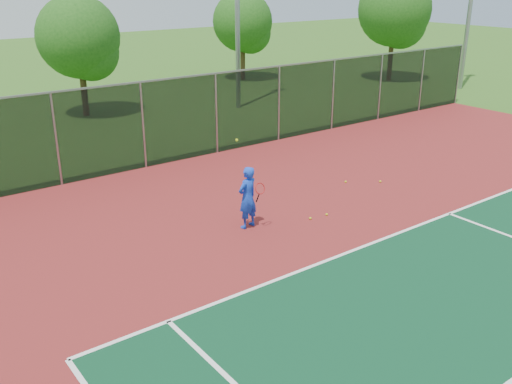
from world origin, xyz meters
The scene contains 11 objects.
ground centered at (0.00, 0.00, 0.00)m, with size 120.00×120.00×0.00m, color #2C5919.
court_apron centered at (0.00, 2.00, 0.01)m, with size 30.00×20.00×0.02m, color maroon.
fence_back centered at (0.00, 12.00, 1.56)m, with size 30.00×0.06×3.03m.
tennis_player centered at (-3.11, 5.71, 0.87)m, with size 0.69×0.67×2.48m.
practice_ball_0 centered at (1.50, 6.62, 0.06)m, with size 0.07×0.07×0.07m, color #CCD318.
practice_ball_1 centered at (-1.43, 5.07, 0.06)m, with size 0.07×0.07×0.07m, color #CCD318.
practice_ball_2 centered at (-0.87, 5.00, 0.06)m, with size 0.07×0.07×0.07m, color #CCD318.
practice_ball_5 centered at (2.43, 5.96, 0.06)m, with size 0.07×0.07×0.07m, color #CCD318.
tree_back_left centered at (-1.59, 20.92, 3.52)m, with size 3.82×3.82×5.61m.
tree_back_mid centered at (10.36, 24.64, 3.45)m, with size 3.75×3.75×5.50m.
tree_back_right centered at (17.76, 18.79, 4.15)m, with size 4.51×4.51×6.62m.
Camera 1 is at (-11.31, -5.66, 6.38)m, focal length 40.00 mm.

